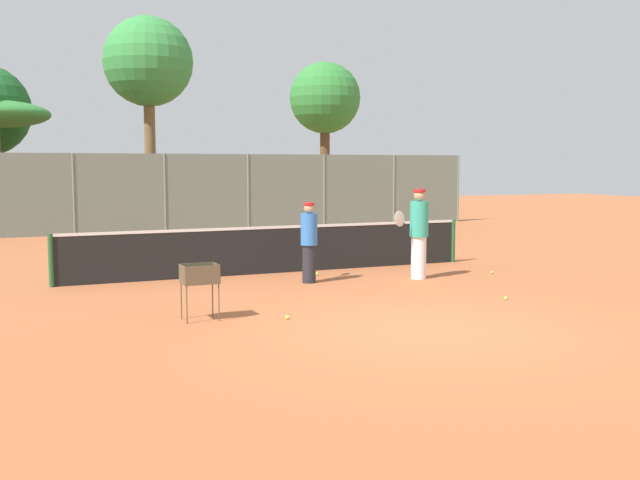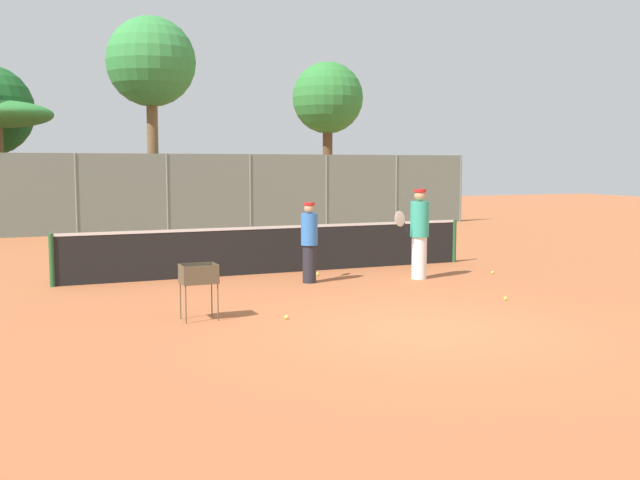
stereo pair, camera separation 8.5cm
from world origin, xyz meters
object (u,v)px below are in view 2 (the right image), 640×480
(parked_car, at_px, (173,208))
(player_red_cap, at_px, (419,233))
(tennis_net, at_px, (276,249))
(ball_cart, at_px, (198,278))
(player_white_outfit, at_px, (309,241))

(parked_car, bearing_deg, player_red_cap, -85.02)
(player_red_cap, relative_size, parked_car, 0.46)
(tennis_net, relative_size, player_red_cap, 5.02)
(player_red_cap, distance_m, ball_cart, 5.90)
(player_white_outfit, height_order, ball_cart, player_white_outfit)
(tennis_net, distance_m, parked_car, 15.20)
(tennis_net, bearing_deg, parked_car, 86.13)
(parked_car, bearing_deg, tennis_net, -93.87)
(tennis_net, xyz_separation_m, player_white_outfit, (0.16, -1.58, 0.31))
(player_white_outfit, relative_size, ball_cart, 1.88)
(player_white_outfit, xyz_separation_m, ball_cart, (-3.06, -2.76, -0.20))
(ball_cart, bearing_deg, tennis_net, 56.28)
(tennis_net, distance_m, player_white_outfit, 1.61)
(parked_car, bearing_deg, player_white_outfit, -92.94)
(ball_cart, bearing_deg, player_red_cap, 23.07)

